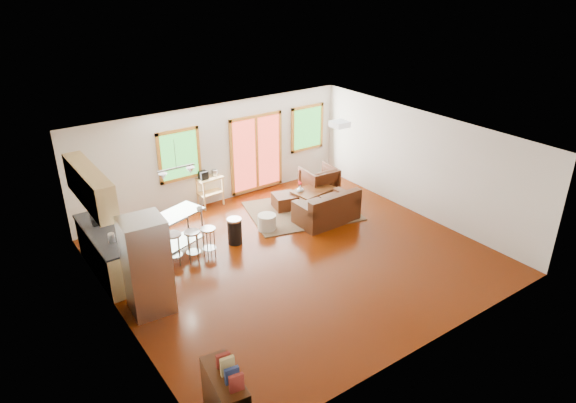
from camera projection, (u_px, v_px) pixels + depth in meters
floor at (296, 257)px, 11.04m from camera, size 7.50×7.00×0.02m
ceiling at (297, 141)px, 9.93m from camera, size 7.50×7.00×0.02m
back_wall at (216, 154)px, 13.08m from camera, size 7.50×0.02×2.60m
left_wall at (114, 258)px, 8.52m from camera, size 0.02×7.00×2.60m
right_wall at (421, 164)px, 12.45m from camera, size 0.02×7.00×2.60m
front_wall at (431, 281)px, 7.89m from camera, size 7.50×0.02×2.60m
window_left at (179, 155)px, 12.43m from camera, size 1.10×0.05×1.30m
french_doors at (257, 153)px, 13.75m from camera, size 1.60×0.05×2.10m
window_right at (307, 128)px, 14.47m from camera, size 1.10×0.05×1.30m
rug at (302, 211)px, 13.03m from camera, size 3.07×2.64×0.03m
loveseat at (327, 210)px, 12.40m from camera, size 1.50×0.86×0.80m
coffee_table at (314, 192)px, 13.24m from camera, size 1.16×0.78×0.44m
armchair at (319, 179)px, 13.82m from camera, size 0.90×0.85×0.86m
ottoman at (285, 201)px, 13.13m from camera, size 0.69×0.69×0.38m
pouf at (267, 222)px, 12.08m from camera, size 0.49×0.49×0.38m
vase at (300, 188)px, 13.09m from camera, size 0.20×0.20×0.31m
book at (318, 186)px, 13.14m from camera, size 0.21×0.07×0.28m
cabinets at (102, 233)px, 10.08m from camera, size 0.64×2.24×2.30m
refrigerator at (147, 266)px, 9.01m from camera, size 0.80×0.76×1.83m
island at (171, 229)px, 10.82m from camera, size 1.60×1.04×0.94m
cup at (200, 209)px, 10.86m from camera, size 0.14×0.12×0.13m
bar_stool_a at (174, 242)px, 10.55m from camera, size 0.45×0.45×0.72m
bar_stool_b at (193, 239)px, 10.67m from camera, size 0.41×0.41×0.70m
bar_stool_c at (208, 236)px, 10.83m from camera, size 0.34×0.34×0.68m
trash_can at (235, 231)px, 11.45m from camera, size 0.44×0.44×0.61m
kitchen_cart at (209, 182)px, 13.05m from camera, size 0.68×0.47×1.00m
bookshelf at (226, 399)px, 6.88m from camera, size 0.51×1.00×1.13m
ceiling_flush at (340, 124)px, 11.24m from camera, size 0.35×0.35×0.12m
pendant_light at (177, 173)px, 10.34m from camera, size 0.80×0.18×0.79m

